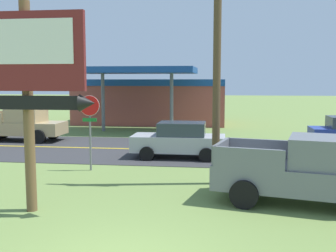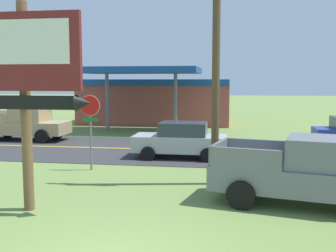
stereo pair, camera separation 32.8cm
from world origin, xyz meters
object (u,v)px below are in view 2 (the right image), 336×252
stop_sign (90,119)px  pickup_tan_on_road (25,124)px  utility_pole (216,26)px  gas_station (156,100)px  motel_sign (24,71)px  pickup_grey_parked_on_lawn (308,172)px  car_silver_near_lane (181,140)px

stop_sign → pickup_tan_on_road: 9.67m
utility_pole → gas_station: size_ratio=0.82×
utility_pole → gas_station: bearing=106.3°
motel_sign → pickup_tan_on_road: bearing=118.6°
pickup_grey_parked_on_lawn → car_silver_near_lane: (-4.39, 6.48, -0.13)m
utility_pole → pickup_tan_on_road: (-11.46, 8.44, -4.33)m
pickup_grey_parked_on_lawn → pickup_tan_on_road: same height
gas_station → pickup_tan_on_road: size_ratio=2.31×
pickup_tan_on_road → car_silver_near_lane: (9.75, -4.00, -0.13)m
gas_station → stop_sign: bearing=-87.7°
pickup_grey_parked_on_lawn → car_silver_near_lane: pickup_grey_parked_on_lawn is taller
stop_sign → utility_pole: 6.05m
stop_sign → pickup_tan_on_road: stop_sign is taller
stop_sign → gas_station: bearing=92.3°
stop_sign → pickup_grey_parked_on_lawn: bearing=-24.5°
utility_pole → car_silver_near_lane: bearing=111.1°
motel_sign → gas_station: size_ratio=0.46×
gas_station → motel_sign: bearing=-88.0°
stop_sign → pickup_grey_parked_on_lawn: (7.58, -3.45, -1.06)m
gas_station → car_silver_near_lane: 15.30m
pickup_grey_parked_on_lawn → pickup_tan_on_road: size_ratio=1.06×
stop_sign → utility_pole: utility_pole is taller
stop_sign → pickup_grey_parked_on_lawn: size_ratio=0.54×
stop_sign → utility_pole: bearing=-16.1°
motel_sign → car_silver_near_lane: motel_sign is taller
pickup_tan_on_road → car_silver_near_lane: 10.54m
gas_station → pickup_tan_on_road: gas_station is taller
utility_pole → pickup_grey_parked_on_lawn: (2.68, -2.04, -4.33)m
car_silver_near_lane → gas_station: bearing=104.8°
motel_sign → gas_station: 23.00m
gas_station → pickup_tan_on_road: (-5.86, -10.76, -0.98)m
stop_sign → pickup_tan_on_road: size_ratio=0.57×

